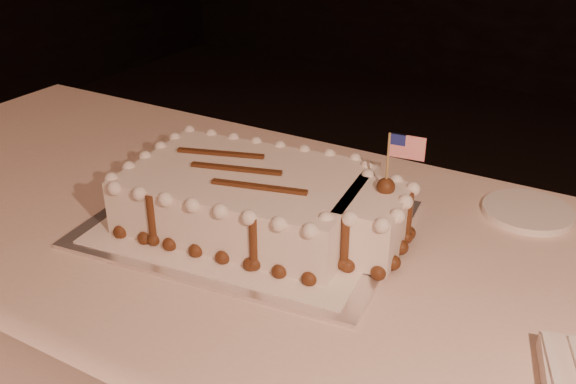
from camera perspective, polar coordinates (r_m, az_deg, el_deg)
The scene contains 4 objects.
cake_board at distance 1.10m, azimuth -3.59°, elevation -2.84°, with size 0.51×0.39×0.01m, color silver.
doily at distance 1.10m, azimuth -3.60°, elevation -2.61°, with size 0.46×0.35×0.00m, color white.
sheet_cake at distance 1.07m, azimuth -2.37°, elevation -0.70°, with size 0.49×0.32×0.19m.
side_plate at distance 1.21m, azimuth 20.55°, elevation -1.62°, with size 0.16×0.16×0.01m, color white.
Camera 1 is at (0.25, -0.19, 1.30)m, focal length 40.00 mm.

